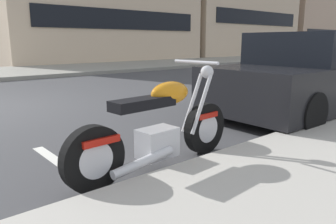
# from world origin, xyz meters

# --- Properties ---
(sidewalk_far_curb) EXTENTS (120.00, 5.00, 0.14)m
(sidewalk_far_curb) POSITION_xyz_m (12.00, 7.17, 0.07)
(sidewalk_far_curb) COLOR gray
(sidewalk_far_curb) RESTS_ON ground
(parking_stall_stripe) EXTENTS (0.12, 2.20, 0.01)m
(parking_stall_stripe) POSITION_xyz_m (0.00, -4.07, 0.00)
(parking_stall_stripe) COLOR silver
(parking_stall_stripe) RESTS_ON ground
(parked_motorcycle) EXTENTS (2.10, 0.62, 1.10)m
(parked_motorcycle) POSITION_xyz_m (0.74, -4.49, 0.42)
(parked_motorcycle) COLOR black
(parked_motorcycle) RESTS_ON ground
(parked_car_at_intersection) EXTENTS (4.06, 1.92, 1.45)m
(parked_car_at_intersection) POSITION_xyz_m (4.51, -4.10, 0.67)
(parked_car_at_intersection) COLOR black
(parked_car_at_intersection) RESTS_ON ground
(townhouse_near_left) EXTENTS (10.09, 10.12, 8.95)m
(townhouse_near_left) POSITION_xyz_m (35.18, 14.49, 4.47)
(townhouse_near_left) COLOR tan
(townhouse_near_left) RESTS_ON ground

